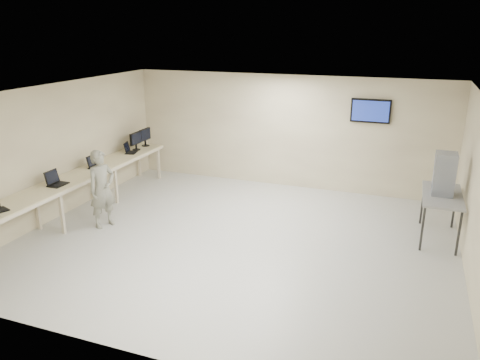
% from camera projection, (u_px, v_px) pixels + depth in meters
% --- Properties ---
extents(room, '(8.01, 7.01, 2.81)m').
position_uv_depth(room, '(239.00, 169.00, 8.56)').
color(room, silver).
rests_on(room, ground).
extents(workbench, '(0.76, 6.00, 0.90)m').
position_uv_depth(workbench, '(78.00, 179.00, 9.88)').
color(workbench, '#CFC188').
rests_on(workbench, ground).
extents(laptop_1, '(0.31, 0.37, 0.29)m').
position_uv_depth(laptop_1, '(55.00, 181.00, 9.26)').
color(laptop_1, black).
rests_on(laptop_1, workbench).
extents(laptop_2, '(0.31, 0.36, 0.27)m').
position_uv_depth(laptop_2, '(94.00, 164.00, 10.42)').
color(laptop_2, black).
rests_on(laptop_2, workbench).
extents(laptop_3, '(0.35, 0.39, 0.26)m').
position_uv_depth(laptop_3, '(129.00, 150.00, 11.63)').
color(laptop_3, black).
rests_on(laptop_3, workbench).
extents(monitor_near, '(0.20, 0.46, 0.45)m').
position_uv_depth(monitor_near, '(136.00, 139.00, 11.83)').
color(monitor_near, black).
rests_on(monitor_near, workbench).
extents(monitor_far, '(0.21, 0.47, 0.46)m').
position_uv_depth(monitor_far, '(145.00, 136.00, 12.23)').
color(monitor_far, black).
rests_on(monitor_far, workbench).
extents(soldier, '(0.56, 0.68, 1.60)m').
position_uv_depth(soldier, '(102.00, 189.00, 9.36)').
color(soldier, '#676A5A').
rests_on(soldier, ground).
extents(side_table, '(0.70, 1.51, 0.90)m').
position_uv_depth(side_table, '(442.00, 198.00, 8.78)').
color(side_table, gray).
rests_on(side_table, ground).
extents(storage_bins, '(0.38, 0.42, 0.80)m').
position_uv_depth(storage_bins, '(444.00, 174.00, 8.64)').
color(storage_bins, '#8B92A2').
rests_on(storage_bins, side_table).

